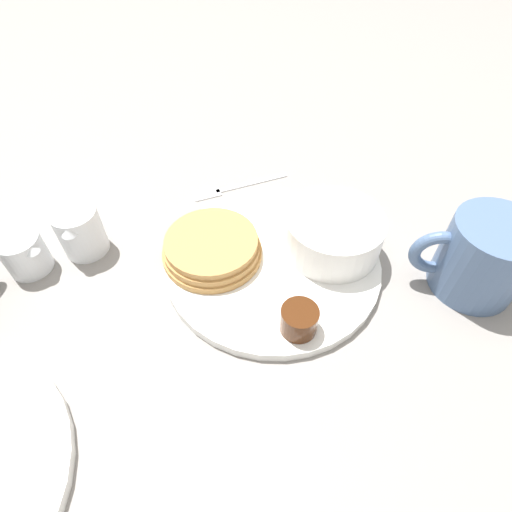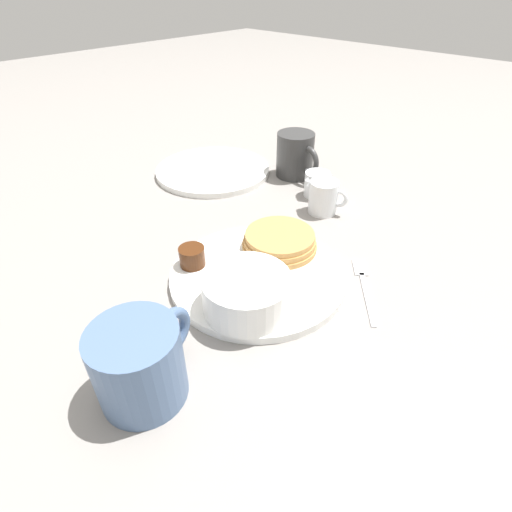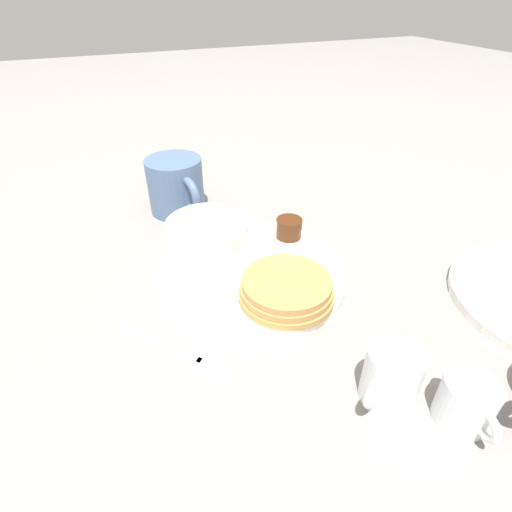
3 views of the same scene
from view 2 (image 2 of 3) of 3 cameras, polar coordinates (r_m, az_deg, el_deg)
ground_plane at (r=0.59m, az=0.21°, el=-3.26°), size 4.00×4.00×0.00m
plate at (r=0.59m, az=0.21°, el=-2.81°), size 0.26×0.26×0.01m
pancake_stack at (r=0.63m, az=3.39°, el=2.16°), size 0.12×0.12×0.03m
bowl at (r=0.51m, az=-1.34°, el=-5.08°), size 0.12×0.12×0.05m
syrup_cup at (r=0.60m, az=-9.12°, el=-0.07°), size 0.04×0.04×0.03m
butter_ramekin at (r=0.51m, az=-3.55°, el=-7.43°), size 0.04×0.04×0.04m
coffee_mug at (r=0.44m, az=-16.15°, el=-14.45°), size 0.09×0.13×0.09m
creamer_pitcher_near at (r=0.75m, az=9.65°, el=8.32°), size 0.07×0.05×0.06m
creamer_pitcher_far at (r=0.81m, az=8.71°, el=10.15°), size 0.05×0.07×0.05m
fork at (r=0.60m, az=15.11°, el=-3.51°), size 0.10×0.12×0.00m
second_mug at (r=0.88m, az=5.70°, el=14.15°), size 0.11×0.08×0.09m
far_plate at (r=0.91m, az=-6.17°, el=12.09°), size 0.25×0.25×0.01m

